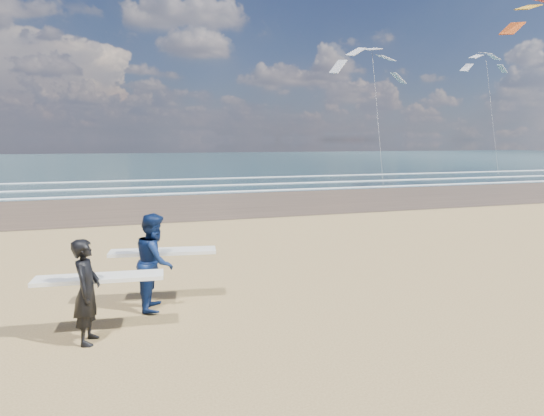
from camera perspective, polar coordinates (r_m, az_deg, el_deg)
name	(u,v)px	position (r m, az deg, el deg)	size (l,w,h in m)	color
wet_sand_strip	(454,193)	(33.83, 20.64, 1.70)	(220.00, 12.00, 0.01)	#4B3828
ocean	(243,160)	(82.97, -3.48, 5.64)	(220.00, 100.00, 0.02)	#1B373D
foam_breakers	(375,180)	(42.12, 12.01, 3.24)	(220.00, 11.70, 0.05)	white
surfer_near	(89,289)	(8.89, -20.77, -8.94)	(2.24, 1.09, 1.80)	black
surfer_far	(155,261)	(10.19, -13.55, -6.05)	(2.26, 1.33, 1.97)	#0D1F4C
kite_1	(376,96)	(38.91, 12.12, 12.72)	(6.45, 4.81, 11.77)	slate
kite_5	(491,101)	(56.87, 24.32, 11.36)	(5.59, 4.71, 13.74)	slate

